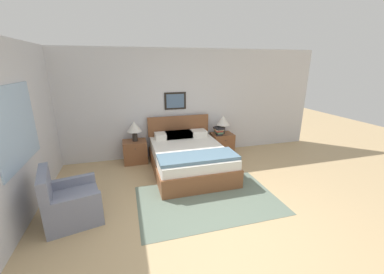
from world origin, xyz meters
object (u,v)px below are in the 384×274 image
Objects in this scene: table_lamp_by_door at (223,121)px; nightstand_near_window at (135,152)px; table_lamp_near_window at (134,127)px; bed at (189,157)px; armchair at (70,203)px; nightstand_by_door at (222,143)px.

nightstand_near_window is at bearing 179.98° from table_lamp_by_door.
bed is at bearing -35.38° from table_lamp_near_window.
table_lamp_by_door is (3.26, 1.95, 0.58)m from armchair.
nightstand_by_door is at bearing 174.86° from table_lamp_by_door.
bed is at bearing -34.93° from nightstand_near_window.
nightstand_near_window is at bearing 180.00° from nightstand_by_door.
table_lamp_near_window is 1.00× the size of table_lamp_by_door.
bed reaches higher than armchair.
armchair is 2.21m from nightstand_near_window.
nightstand_by_door is 1.15× the size of table_lamp_by_door.
table_lamp_near_window reaches higher than nightstand_near_window.
armchair is at bearing -149.16° from table_lamp_by_door.
armchair is at bearing -118.69° from table_lamp_near_window.
table_lamp_near_window reaches higher than nightstand_by_door.
nightstand_by_door is 1.15× the size of table_lamp_near_window.
bed is at bearing 105.82° from armchair.
table_lamp_near_window is at bearing -179.98° from nightstand_by_door.
nightstand_by_door is (3.25, 1.95, -0.01)m from armchair.
bed reaches higher than nightstand_by_door.
armchair is 3.84m from table_lamp_by_door.
nightstand_near_window and nightstand_by_door have the same top height.
nightstand_near_window is at bearing 145.07° from bed.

